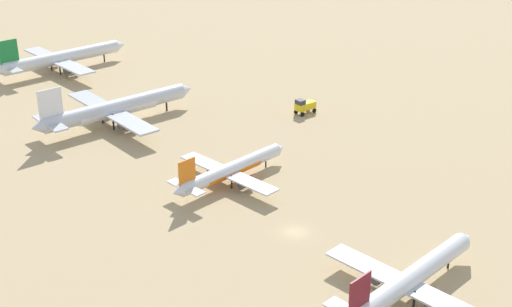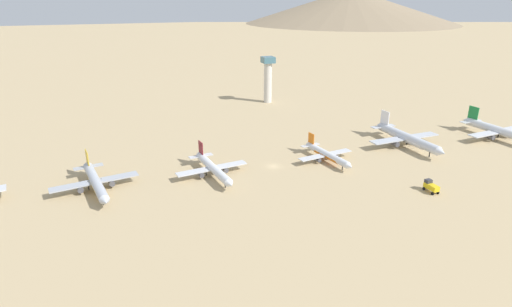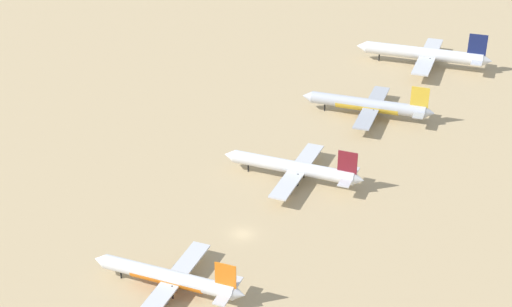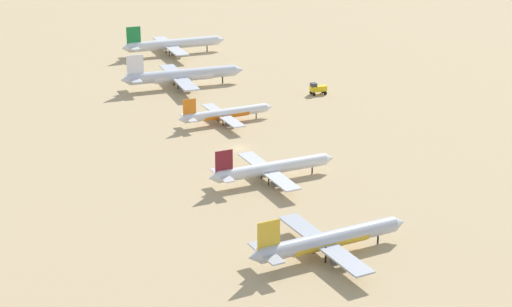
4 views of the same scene
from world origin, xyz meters
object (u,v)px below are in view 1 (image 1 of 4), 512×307
object	(u,v)px
parked_jet_2	(409,280)
parked_jet_4	(115,108)
service_truck	(305,106)
parked_jet_5	(61,58)
parked_jet_3	(231,170)

from	to	relation	value
parked_jet_2	parked_jet_4	xyz separation A→B (m)	(-3.26, 87.34, 0.82)
service_truck	parked_jet_4	bearing A→B (deg)	152.28
parked_jet_4	parked_jet_5	world-z (taller)	parked_jet_4
parked_jet_2	parked_jet_4	world-z (taller)	parked_jet_4
parked_jet_4	parked_jet_2	bearing A→B (deg)	-87.86
parked_jet_5	service_truck	world-z (taller)	parked_jet_5
parked_jet_2	service_truck	world-z (taller)	parked_jet_2
parked_jet_4	service_truck	xyz separation A→B (m)	(39.92, -20.97, -1.96)
parked_jet_4	parked_jet_5	distance (m)	46.86
parked_jet_3	parked_jet_4	bearing A→B (deg)	95.59
parked_jet_5	service_truck	distance (m)	75.48
parked_jet_2	parked_jet_4	distance (m)	87.40
parked_jet_3	service_truck	size ratio (longest dim) A/B	5.60
parked_jet_3	parked_jet_4	world-z (taller)	parked_jet_4
parked_jet_2	parked_jet_3	distance (m)	46.24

